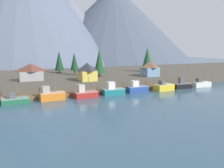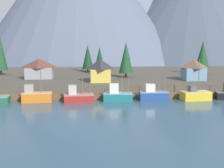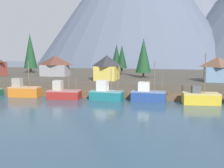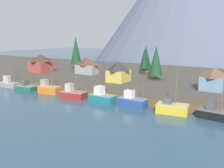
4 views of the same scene
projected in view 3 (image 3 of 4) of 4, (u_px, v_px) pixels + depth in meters
name	position (u px, v px, depth m)	size (l,w,h in m)	color
ground_plane	(125.00, 88.00, 74.05)	(400.00, 400.00, 1.00)	#335166
dock	(109.00, 94.00, 56.49)	(80.00, 4.00, 1.60)	brown
shoreline_bank	(131.00, 78.00, 85.48)	(400.00, 56.00, 2.50)	#4C473D
mountain_central_peak	(194.00, 23.00, 189.01)	(96.99, 96.99, 59.26)	slate
fishing_boat_orange	(24.00, 91.00, 56.67)	(6.41, 2.98, 7.35)	#CC6B1E
fishing_boat_red	(64.00, 93.00, 54.35)	(6.50, 3.70, 5.68)	maroon
fishing_boat_teal	(106.00, 93.00, 52.76)	(6.44, 3.17, 6.05)	#196B70
fishing_boat_blue	(148.00, 95.00, 51.19)	(6.33, 2.76, 7.31)	navy
fishing_boat_yellow	(200.00, 98.00, 48.57)	(6.57, 3.86, 8.99)	gold
house_blue	(218.00, 69.00, 62.19)	(5.76, 5.79, 5.64)	#6689A8
house_grey	(55.00, 66.00, 77.42)	(7.83, 4.52, 5.67)	gray
house_yellow	(107.00, 67.00, 66.30)	(5.33, 6.40, 5.92)	gold
conifer_near_left	(30.00, 51.00, 90.92)	(4.42, 4.42, 12.87)	#4C3823
conifer_mid_left	(144.00, 55.00, 72.90)	(4.13, 4.13, 10.38)	#4C3823
conifer_mid_right	(122.00, 57.00, 82.58)	(3.16, 3.16, 8.83)	#4C3823
conifer_back_left	(117.00, 57.00, 93.40)	(3.90, 3.90, 9.38)	#4C3823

